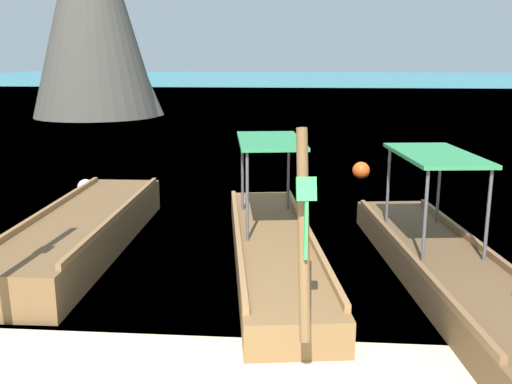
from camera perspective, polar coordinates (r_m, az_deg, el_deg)
name	(u,v)px	position (r m, az deg, el deg)	size (l,w,h in m)	color
sea_water	(298,86)	(66.61, 4.14, 10.20)	(120.00, 120.00, 0.00)	teal
longtail_boat_turquoise_ribbon	(83,232)	(10.74, -16.47, -3.74)	(1.52, 6.55, 2.91)	brown
longtail_boat_green_ribbon	(274,246)	(9.67, 1.72, -5.23)	(2.16, 6.92, 2.63)	brown
longtail_boat_red_ribbon	(448,266)	(9.24, 18.16, -6.87)	(2.11, 7.22, 2.56)	brown
karst_rock	(93,3)	(34.82, -15.52, 17.31)	(7.12, 6.99, 12.78)	#47443D
mooring_buoy_near	(86,187)	(14.99, -16.22, 0.45)	(0.40, 0.40, 0.40)	white
mooring_buoy_far	(361,171)	(16.53, 10.18, 2.07)	(0.48, 0.48, 0.48)	#EA5119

